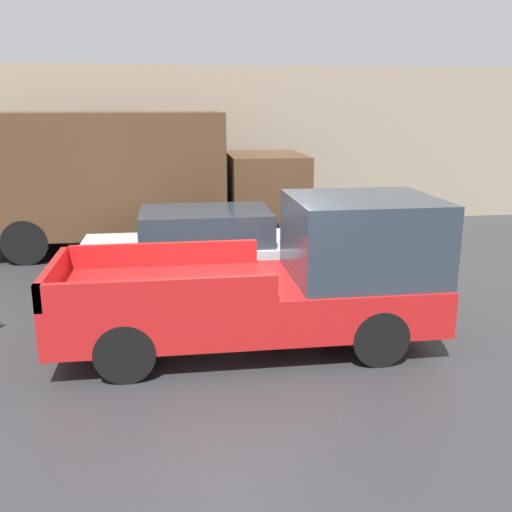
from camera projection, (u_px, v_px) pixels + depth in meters
ground_plane at (239, 346)px, 8.32m from camera, size 60.00×60.00×0.00m
building_wall at (203, 147)px, 16.32m from camera, size 28.00×0.15×4.46m
pickup_truck at (286, 278)px, 8.19m from camera, size 5.39×2.03×2.14m
car at (201, 247)px, 10.96m from camera, size 4.45×1.94×1.48m
delivery_truck at (117, 177)px, 13.50m from camera, size 8.28×2.59×3.24m
newspaper_box at (18, 211)px, 15.73m from camera, size 0.45×0.40×1.12m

